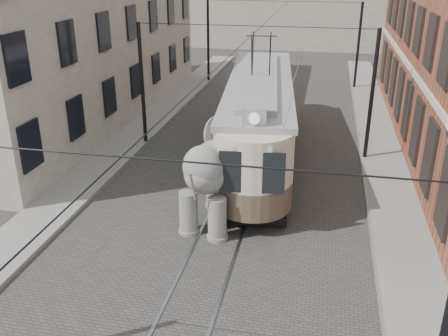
# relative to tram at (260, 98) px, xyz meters

# --- Properties ---
(ground) EXTENTS (120.00, 120.00, 0.00)m
(ground) POSITION_rel_tram_xyz_m (-0.23, -5.57, -2.82)
(ground) COLOR #3C3A38
(tram_rails) EXTENTS (1.54, 80.00, 0.02)m
(tram_rails) POSITION_rel_tram_xyz_m (-0.23, -5.57, -2.81)
(tram_rails) COLOR slate
(tram_rails) RESTS_ON ground
(sidewalk_right) EXTENTS (2.00, 60.00, 0.15)m
(sidewalk_right) POSITION_rel_tram_xyz_m (5.77, -5.57, -2.75)
(sidewalk_right) COLOR slate
(sidewalk_right) RESTS_ON ground
(sidewalk_left) EXTENTS (2.00, 60.00, 0.15)m
(sidewalk_left) POSITION_rel_tram_xyz_m (-6.73, -5.57, -2.75)
(sidewalk_left) COLOR slate
(sidewalk_left) RESTS_ON ground
(stucco_building) EXTENTS (7.00, 24.00, 10.00)m
(stucco_building) POSITION_rel_tram_xyz_m (-11.23, 4.43, 2.18)
(stucco_building) COLOR gray
(stucco_building) RESTS_ON ground
(catenary) EXTENTS (11.00, 30.20, 6.00)m
(catenary) POSITION_rel_tram_xyz_m (-0.43, -0.57, 0.18)
(catenary) COLOR black
(catenary) RESTS_ON ground
(tram) EXTENTS (4.40, 14.44, 5.64)m
(tram) POSITION_rel_tram_xyz_m (0.00, 0.00, 0.00)
(tram) COLOR #BEB199
(tram) RESTS_ON ground
(elephant) EXTENTS (4.10, 5.99, 3.36)m
(elephant) POSITION_rel_tram_xyz_m (-0.59, -6.78, -1.14)
(elephant) COLOR slate
(elephant) RESTS_ON ground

